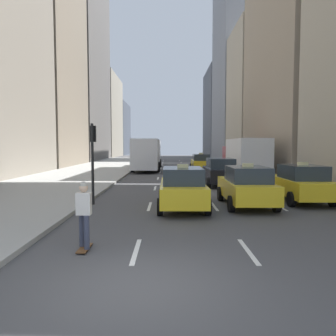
% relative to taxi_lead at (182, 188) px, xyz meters
% --- Properties ---
extents(ground_plane, '(160.00, 160.00, 0.00)m').
position_rel_taxi_lead_xyz_m(ground_plane, '(-1.20, -7.47, -0.88)').
color(ground_plane, '#474749').
extents(sidewalk_left, '(8.00, 66.00, 0.15)m').
position_rel_taxi_lead_xyz_m(sidewalk_left, '(-8.20, 19.53, -0.81)').
color(sidewalk_left, '#9E9E99').
rests_on(sidewalk_left, ground).
extents(lane_markings, '(5.72, 56.00, 0.01)m').
position_rel_taxi_lead_xyz_m(lane_markings, '(1.40, 15.53, -0.87)').
color(lane_markings, white).
rests_on(lane_markings, ground).
extents(building_row_left, '(6.00, 94.80, 35.28)m').
position_rel_taxi_lead_xyz_m(building_row_left, '(-15.20, 35.13, 13.06)').
color(building_row_left, gray).
rests_on(building_row_left, ground).
extents(building_row_right, '(6.00, 75.31, 36.05)m').
position_rel_taxi_lead_xyz_m(building_row_right, '(10.80, 24.70, 13.75)').
color(building_row_right, '#A89E89').
rests_on(building_row_right, ground).
extents(taxi_lead, '(2.02, 4.40, 1.87)m').
position_rel_taxi_lead_xyz_m(taxi_lead, '(0.00, 0.00, 0.00)').
color(taxi_lead, yellow).
rests_on(taxi_lead, ground).
extents(taxi_second, '(2.02, 4.40, 1.87)m').
position_rel_taxi_lead_xyz_m(taxi_second, '(5.60, 1.74, 0.00)').
color(taxi_second, yellow).
rests_on(taxi_second, ground).
extents(taxi_third, '(2.02, 4.40, 1.87)m').
position_rel_taxi_lead_xyz_m(taxi_third, '(2.80, 20.43, 0.00)').
color(taxi_third, yellow).
rests_on(taxi_third, ground).
extents(taxi_fourth, '(2.02, 4.40, 1.87)m').
position_rel_taxi_lead_xyz_m(taxi_fourth, '(2.80, 0.63, 0.00)').
color(taxi_fourth, yellow).
rests_on(taxi_fourth, ground).
extents(sedan_black_near, '(2.02, 4.44, 1.80)m').
position_rel_taxi_lead_xyz_m(sedan_black_near, '(2.80, 7.88, 0.03)').
color(sedan_black_near, black).
rests_on(sedan_black_near, ground).
extents(city_bus, '(2.80, 11.61, 3.25)m').
position_rel_taxi_lead_xyz_m(city_bus, '(-2.81, 21.81, 0.91)').
color(city_bus, silver).
rests_on(city_bus, ground).
extents(box_truck, '(2.58, 8.40, 3.15)m').
position_rel_taxi_lead_xyz_m(box_truck, '(5.60, 13.10, 0.83)').
color(box_truck, maroon).
rests_on(box_truck, ground).
extents(skateboarder, '(0.36, 0.80, 1.75)m').
position_rel_taxi_lead_xyz_m(skateboarder, '(-2.71, -5.36, 0.08)').
color(skateboarder, brown).
rests_on(skateboarder, ground).
extents(traffic_light_pole, '(0.24, 0.42, 3.60)m').
position_rel_taxi_lead_xyz_m(traffic_light_pole, '(-3.95, 1.11, 1.53)').
color(traffic_light_pole, black).
rests_on(traffic_light_pole, ground).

